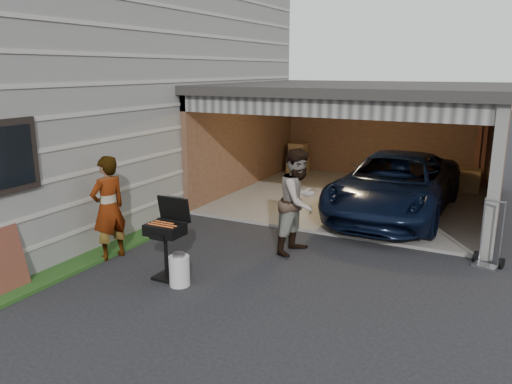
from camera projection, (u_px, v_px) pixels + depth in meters
ground at (186, 294)px, 7.40m from camera, size 80.00×80.00×0.00m
house at (79, 89)px, 12.86m from camera, size 7.00×11.00×5.50m
groundcover_strip at (24, 288)px, 7.53m from camera, size 0.50×8.00×0.06m
garage at (365, 126)px, 12.49m from camera, size 6.80×6.30×2.90m
minivan at (395, 187)px, 11.12m from camera, size 2.34×4.94×1.36m
woman at (108, 208)px, 8.61m from camera, size 0.56×0.74×1.83m
man at (298, 201)px, 8.90m from camera, size 0.86×1.03×1.91m
bbq_grill at (166, 232)px, 7.82m from camera, size 0.58×0.51×1.29m
propane_tank at (179, 271)px, 7.65m from camera, size 0.33×0.33×0.47m
hand_truck at (488, 254)px, 8.40m from camera, size 0.51×0.46×1.16m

